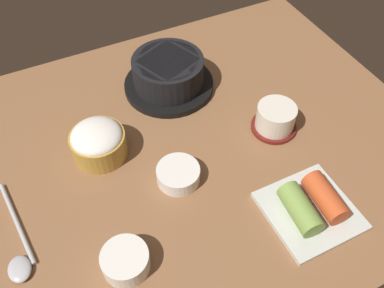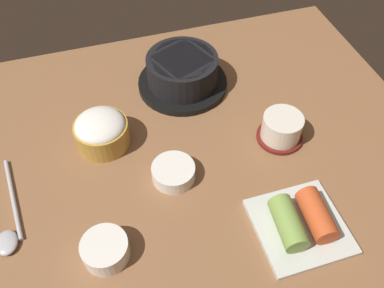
{
  "view_description": "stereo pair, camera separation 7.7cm",
  "coord_description": "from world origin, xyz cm",
  "px_view_note": "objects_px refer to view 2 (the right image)",
  "views": [
    {
      "loc": [
        -19.65,
        -46.31,
        64.01
      ],
      "look_at": [
        2.0,
        -2.0,
        5.0
      ],
      "focal_mm": 38.18,
      "sensor_mm": 36.0,
      "label": 1
    },
    {
      "loc": [
        -12.51,
        -49.14,
        64.01
      ],
      "look_at": [
        2.0,
        -2.0,
        5.0
      ],
      "focal_mm": 38.18,
      "sensor_mm": 36.0,
      "label": 2
    }
  ],
  "objects_px": {
    "rice_bowl": "(101,131)",
    "kimchi_plate": "(301,222)",
    "tea_cup_with_saucer": "(281,128)",
    "banchan_cup_center": "(173,172)",
    "stone_pot": "(182,73)",
    "side_bowl_near": "(105,249)",
    "spoon": "(9,226)"
  },
  "relations": [
    {
      "from": "rice_bowl",
      "to": "kimchi_plate",
      "type": "xyz_separation_m",
      "value": [
        0.28,
        -0.29,
        -0.02
      ]
    },
    {
      "from": "tea_cup_with_saucer",
      "to": "banchan_cup_center",
      "type": "distance_m",
      "value": 0.23
    },
    {
      "from": "stone_pot",
      "to": "banchan_cup_center",
      "type": "height_order",
      "value": "stone_pot"
    },
    {
      "from": "banchan_cup_center",
      "to": "side_bowl_near",
      "type": "height_order",
      "value": "side_bowl_near"
    },
    {
      "from": "rice_bowl",
      "to": "side_bowl_near",
      "type": "xyz_separation_m",
      "value": [
        -0.03,
        -0.24,
        -0.02
      ]
    },
    {
      "from": "rice_bowl",
      "to": "kimchi_plate",
      "type": "distance_m",
      "value": 0.4
    },
    {
      "from": "rice_bowl",
      "to": "spoon",
      "type": "distance_m",
      "value": 0.23
    },
    {
      "from": "side_bowl_near",
      "to": "spoon",
      "type": "xyz_separation_m",
      "value": [
        -0.15,
        0.1,
        -0.01
      ]
    },
    {
      "from": "kimchi_plate",
      "to": "spoon",
      "type": "distance_m",
      "value": 0.49
    },
    {
      "from": "tea_cup_with_saucer",
      "to": "side_bowl_near",
      "type": "height_order",
      "value": "tea_cup_with_saucer"
    },
    {
      "from": "rice_bowl",
      "to": "banchan_cup_center",
      "type": "xyz_separation_m",
      "value": [
        0.11,
        -0.12,
        -0.02
      ]
    },
    {
      "from": "banchan_cup_center",
      "to": "tea_cup_with_saucer",
      "type": "bearing_deg",
      "value": 7.52
    },
    {
      "from": "stone_pot",
      "to": "side_bowl_near",
      "type": "xyz_separation_m",
      "value": [
        -0.23,
        -0.35,
        -0.02
      ]
    },
    {
      "from": "stone_pot",
      "to": "side_bowl_near",
      "type": "relative_size",
      "value": 2.6
    },
    {
      "from": "banchan_cup_center",
      "to": "side_bowl_near",
      "type": "relative_size",
      "value": 1.05
    },
    {
      "from": "side_bowl_near",
      "to": "spoon",
      "type": "relative_size",
      "value": 0.38
    },
    {
      "from": "banchan_cup_center",
      "to": "kimchi_plate",
      "type": "bearing_deg",
      "value": -43.19
    },
    {
      "from": "banchan_cup_center",
      "to": "kimchi_plate",
      "type": "height_order",
      "value": "kimchi_plate"
    },
    {
      "from": "stone_pot",
      "to": "tea_cup_with_saucer",
      "type": "distance_m",
      "value": 0.25
    },
    {
      "from": "spoon",
      "to": "rice_bowl",
      "type": "bearing_deg",
      "value": 37.69
    },
    {
      "from": "banchan_cup_center",
      "to": "spoon",
      "type": "relative_size",
      "value": 0.4
    },
    {
      "from": "stone_pot",
      "to": "spoon",
      "type": "xyz_separation_m",
      "value": [
        -0.38,
        -0.26,
        -0.03
      ]
    },
    {
      "from": "tea_cup_with_saucer",
      "to": "kimchi_plate",
      "type": "height_order",
      "value": "tea_cup_with_saucer"
    },
    {
      "from": "kimchi_plate",
      "to": "side_bowl_near",
      "type": "bearing_deg",
      "value": 171.49
    },
    {
      "from": "tea_cup_with_saucer",
      "to": "kimchi_plate",
      "type": "xyz_separation_m",
      "value": [
        -0.05,
        -0.19,
        -0.01
      ]
    },
    {
      "from": "side_bowl_near",
      "to": "spoon",
      "type": "height_order",
      "value": "side_bowl_near"
    },
    {
      "from": "stone_pot",
      "to": "rice_bowl",
      "type": "bearing_deg",
      "value": -149.47
    },
    {
      "from": "stone_pot",
      "to": "banchan_cup_center",
      "type": "distance_m",
      "value": 0.25
    },
    {
      "from": "stone_pot",
      "to": "kimchi_plate",
      "type": "xyz_separation_m",
      "value": [
        0.09,
        -0.4,
        -0.02
      ]
    },
    {
      "from": "stone_pot",
      "to": "spoon",
      "type": "height_order",
      "value": "stone_pot"
    },
    {
      "from": "rice_bowl",
      "to": "tea_cup_with_saucer",
      "type": "height_order",
      "value": "rice_bowl"
    },
    {
      "from": "kimchi_plate",
      "to": "side_bowl_near",
      "type": "xyz_separation_m",
      "value": [
        -0.32,
        0.05,
        -0.0
      ]
    }
  ]
}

